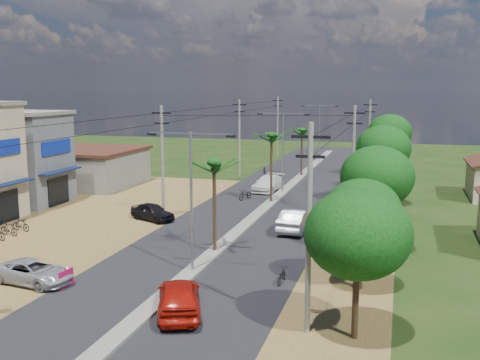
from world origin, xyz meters
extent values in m
plane|color=black|center=(0.00, 0.00, 0.00)|extent=(160.00, 160.00, 0.00)
cube|color=black|center=(0.00, 15.00, 0.02)|extent=(12.00, 110.00, 0.04)
cube|color=#605E56|center=(0.00, 18.00, 0.09)|extent=(1.00, 90.00, 0.18)
cube|color=brown|center=(-15.00, 8.00, 0.02)|extent=(18.00, 46.00, 0.04)
cube|color=brown|center=(8.50, 15.00, 0.01)|extent=(5.00, 90.00, 0.03)
cube|color=#101D44|center=(-17.60, 7.00, 3.10)|extent=(0.80, 5.40, 0.15)
cube|color=black|center=(-17.95, 7.00, 1.30)|extent=(0.10, 3.00, 2.40)
cube|color=navy|center=(-17.92, 7.00, 5.85)|extent=(0.12, 4.20, 1.20)
cube|color=#4F5257|center=(-22.00, 14.00, 4.00)|extent=(8.00, 6.00, 8.00)
cube|color=#605E56|center=(-22.00, 14.00, 8.15)|extent=(8.40, 6.40, 0.30)
cube|color=#101D44|center=(-17.60, 14.00, 3.10)|extent=(0.80, 5.40, 0.15)
cube|color=black|center=(-17.95, 14.00, 1.30)|extent=(0.10, 3.00, 2.40)
cube|color=navy|center=(-17.92, 14.00, 5.20)|extent=(0.12, 4.20, 1.20)
cube|color=#605E56|center=(-21.00, 24.00, 1.80)|extent=(10.00, 10.00, 3.60)
cube|color=black|center=(-21.00, 24.00, 3.80)|extent=(10.40, 10.40, 0.30)
cylinder|color=black|center=(9.50, -6.00, 2.10)|extent=(0.28, 0.28, 4.20)
ellipsoid|color=black|center=(9.50, -6.00, 4.50)|extent=(4.40, 4.40, 3.74)
cylinder|color=black|center=(9.30, 0.00, 1.92)|extent=(0.28, 0.28, 3.85)
ellipsoid|color=black|center=(9.30, 0.00, 4.12)|extent=(4.00, 4.00, 3.40)
cylinder|color=black|center=(9.70, 7.00, 2.27)|extent=(0.28, 0.28, 4.55)
ellipsoid|color=black|center=(9.70, 7.00, 4.88)|extent=(4.60, 4.60, 3.91)
cylinder|color=black|center=(9.40, 14.00, 2.03)|extent=(0.28, 0.28, 4.06)
ellipsoid|color=black|center=(9.40, 14.00, 4.35)|extent=(4.20, 4.20, 3.57)
cylinder|color=black|center=(9.60, 22.00, 2.38)|extent=(0.28, 0.28, 4.76)
ellipsoid|color=black|center=(9.60, 22.00, 5.10)|extent=(4.80, 4.80, 4.08)
cylinder|color=black|center=(9.20, 30.00, 1.82)|extent=(0.28, 0.28, 3.64)
ellipsoid|color=black|center=(9.20, 30.00, 3.90)|extent=(3.80, 3.80, 3.23)
cylinder|color=black|center=(9.80, 38.00, 2.45)|extent=(0.28, 0.28, 4.90)
ellipsoid|color=black|center=(9.80, 38.00, 5.25)|extent=(5.00, 5.00, 4.25)
cylinder|color=black|center=(9.50, 46.00, 2.17)|extent=(0.28, 0.28, 4.34)
ellipsoid|color=black|center=(9.50, 46.00, 4.65)|extent=(4.40, 4.40, 3.74)
cylinder|color=black|center=(0.00, 4.00, 2.90)|extent=(0.22, 0.22, 5.80)
cylinder|color=black|center=(0.00, 20.00, 3.10)|extent=(0.22, 0.22, 6.20)
cylinder|color=black|center=(0.00, 36.00, 2.75)|extent=(0.22, 0.22, 5.50)
cylinder|color=gray|center=(0.00, 0.00, 4.00)|extent=(0.16, 0.16, 8.00)
cube|color=gray|center=(1.20, 0.00, 7.90)|extent=(2.40, 0.08, 0.08)
cube|color=gray|center=(-1.20, 0.00, 7.90)|extent=(2.40, 0.08, 0.08)
cube|color=black|center=(2.30, 0.00, 7.80)|extent=(0.50, 0.18, 0.12)
cube|color=black|center=(-2.30, 0.00, 7.80)|extent=(0.50, 0.18, 0.12)
cylinder|color=gray|center=(0.00, 25.00, 4.00)|extent=(0.16, 0.16, 8.00)
cube|color=gray|center=(1.20, 25.00, 7.90)|extent=(2.40, 0.08, 0.08)
cube|color=gray|center=(-1.20, 25.00, 7.90)|extent=(2.40, 0.08, 0.08)
cube|color=black|center=(2.30, 25.00, 7.80)|extent=(0.50, 0.18, 0.12)
cube|color=black|center=(-2.30, 25.00, 7.80)|extent=(0.50, 0.18, 0.12)
cylinder|color=gray|center=(0.00, 50.00, 4.00)|extent=(0.16, 0.16, 8.00)
cube|color=gray|center=(1.20, 50.00, 7.90)|extent=(2.40, 0.08, 0.08)
cube|color=gray|center=(-1.20, 50.00, 7.90)|extent=(2.40, 0.08, 0.08)
cube|color=black|center=(2.30, 50.00, 7.80)|extent=(0.50, 0.18, 0.12)
cube|color=black|center=(-2.30, 50.00, 7.80)|extent=(0.50, 0.18, 0.12)
cylinder|color=#605E56|center=(-7.00, 12.00, 4.50)|extent=(0.24, 0.24, 9.00)
cube|color=black|center=(-7.00, 12.00, 8.40)|extent=(1.60, 0.12, 0.12)
cube|color=black|center=(-7.00, 12.00, 7.60)|extent=(1.20, 0.12, 0.12)
cylinder|color=#605E56|center=(-7.00, 34.00, 4.50)|extent=(0.24, 0.24, 9.00)
cube|color=black|center=(-7.00, 34.00, 8.40)|extent=(1.60, 0.12, 0.12)
cube|color=black|center=(-7.00, 34.00, 7.60)|extent=(1.20, 0.12, 0.12)
cylinder|color=#605E56|center=(-7.00, 55.00, 4.50)|extent=(0.24, 0.24, 9.00)
cube|color=black|center=(-7.00, 55.00, 8.40)|extent=(1.60, 0.12, 0.12)
cube|color=black|center=(-7.00, 55.00, 7.60)|extent=(1.20, 0.12, 0.12)
cylinder|color=#605E56|center=(7.50, -6.00, 4.50)|extent=(0.24, 0.24, 9.00)
cube|color=black|center=(7.50, -6.00, 8.40)|extent=(1.60, 0.12, 0.12)
cube|color=black|center=(7.50, -6.00, 7.60)|extent=(1.20, 0.12, 0.12)
cylinder|color=#605E56|center=(7.50, 16.00, 4.50)|extent=(0.24, 0.24, 9.00)
cube|color=black|center=(7.50, 16.00, 8.40)|extent=(1.60, 0.12, 0.12)
cube|color=black|center=(7.50, 16.00, 7.60)|extent=(1.20, 0.12, 0.12)
cylinder|color=#605E56|center=(7.50, 38.00, 4.50)|extent=(0.24, 0.24, 9.00)
cube|color=black|center=(7.50, 38.00, 8.40)|extent=(1.60, 0.12, 0.12)
cube|color=black|center=(7.50, 38.00, 7.60)|extent=(1.20, 0.12, 0.12)
imported|color=#941008|center=(1.50, -5.67, 0.82)|extent=(3.59, 5.18, 1.64)
imported|color=#9FA2A7|center=(3.94, 10.78, 0.81)|extent=(1.99, 5.02, 1.63)
imported|color=silver|center=(-1.64, 25.84, 0.76)|extent=(2.68, 5.46, 1.53)
imported|color=#9FA2A7|center=(-7.50, -4.02, 0.63)|extent=(4.77, 2.71, 1.26)
imported|color=black|center=(-7.50, 10.97, 0.68)|extent=(4.27, 3.11, 1.35)
imported|color=black|center=(5.20, -0.36, 0.41)|extent=(0.60, 1.57, 0.82)
imported|color=black|center=(-2.65, 20.84, 0.51)|extent=(1.24, 2.07, 1.03)
imported|color=black|center=(-4.51, 36.23, 0.46)|extent=(0.97, 1.60, 0.93)
cube|color=#9B0E3D|center=(-5.50, -4.04, 0.48)|extent=(0.15, 1.16, 0.97)
cylinder|color=black|center=(-5.50, -4.58, 0.24)|extent=(0.04, 0.04, 0.48)
cylinder|color=black|center=(-5.50, -3.51, 0.24)|extent=(0.04, 0.04, 0.48)
imported|color=black|center=(-15.30, 3.96, 0.50)|extent=(1.73, 0.82, 1.00)
imported|color=black|center=(-15.30, 5.26, 0.50)|extent=(1.73, 0.82, 1.00)
camera|label=1|loc=(10.97, -28.54, 10.38)|focal=42.00mm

